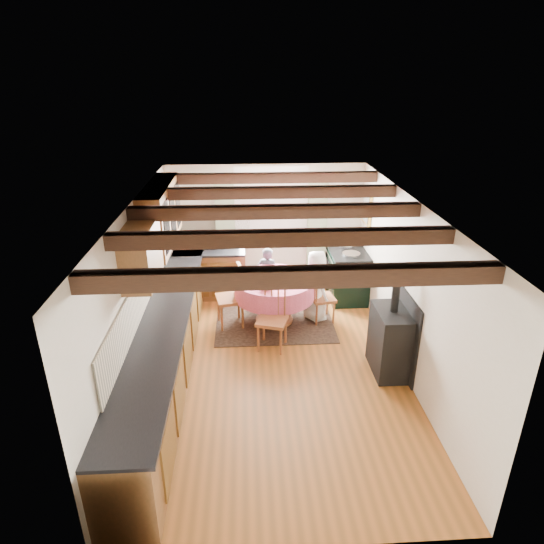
{
  "coord_description": "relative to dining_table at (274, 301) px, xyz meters",
  "views": [
    {
      "loc": [
        -0.37,
        -5.54,
        3.89
      ],
      "look_at": [
        0.0,
        0.8,
        1.15
      ],
      "focal_mm": 30.6,
      "sensor_mm": 36.0,
      "label": 1
    }
  ],
  "objects": [
    {
      "name": "canister_wide",
      "position": [
        -1.06,
        1.16,
        0.63
      ],
      "size": [
        0.19,
        0.19,
        0.21
      ],
      "primitive_type": "cylinder",
      "color": "#262628",
      "rests_on": "worktop_back"
    },
    {
      "name": "beam_c",
      "position": [
        -0.07,
        -1.34,
        1.91
      ],
      "size": [
        3.6,
        0.16,
        0.16
      ],
      "primitive_type": "cube",
      "color": "#3D2416",
      "rests_on": "ceiling"
    },
    {
      "name": "child_right",
      "position": [
        0.7,
        0.08,
        0.22
      ],
      "size": [
        0.57,
        0.7,
        1.23
      ],
      "primitive_type": "imported",
      "rotation": [
        0.0,
        0.0,
        1.92
      ],
      "color": "white",
      "rests_on": "floor"
    },
    {
      "name": "rug",
      "position": [
        0.0,
        0.0,
        -0.39
      ],
      "size": [
        1.96,
        1.53,
        0.01
      ],
      "primitive_type": "cube",
      "color": "black",
      "rests_on": "floor"
    },
    {
      "name": "child_far",
      "position": [
        -0.08,
        0.71,
        0.14
      ],
      "size": [
        0.46,
        0.37,
        1.08
      ],
      "primitive_type": "imported",
      "rotation": [
        0.0,
        0.0,
        2.81
      ],
      "color": "#32373E",
      "rests_on": "floor"
    },
    {
      "name": "bowl_a",
      "position": [
        -0.27,
        -0.17,
        0.42
      ],
      "size": [
        0.28,
        0.28,
        0.05
      ],
      "primitive_type": "imported",
      "rotation": [
        0.0,
        0.0,
        2.56
      ],
      "color": "silver",
      "rests_on": "dining_table"
    },
    {
      "name": "beam_e",
      "position": [
        -0.07,
        0.66,
        1.91
      ],
      "size": [
        3.6,
        0.16,
        0.16
      ],
      "primitive_type": "cube",
      "color": "#3D2416",
      "rests_on": "ceiling"
    },
    {
      "name": "worktop_left",
      "position": [
        -1.55,
        -1.34,
        0.5
      ],
      "size": [
        0.64,
        5.3,
        0.04
      ],
      "primitive_type": "cube",
      "color": "black",
      "rests_on": "base_cabinet_left"
    },
    {
      "name": "cup",
      "position": [
        -0.18,
        0.07,
        0.44
      ],
      "size": [
        0.13,
        0.13,
        0.08
      ],
      "primitive_type": "imported",
      "rotation": [
        0.0,
        0.0,
        0.67
      ],
      "color": "silver",
      "rests_on": "dining_table"
    },
    {
      "name": "wall_right",
      "position": [
        1.73,
        -1.34,
        0.8
      ],
      "size": [
        0.0,
        5.5,
        2.4
      ],
      "primitive_type": "cube",
      "color": "silver",
      "rests_on": "ground"
    },
    {
      "name": "base_cabinet_back",
      "position": [
        -1.12,
        1.11,
        0.04
      ],
      "size": [
        1.3,
        0.6,
        0.88
      ],
      "primitive_type": "cube",
      "color": "brown",
      "rests_on": "floor"
    },
    {
      "name": "worktop_back",
      "position": [
        -1.12,
        1.09,
        0.5
      ],
      "size": [
        1.3,
        0.64,
        0.04
      ],
      "primitive_type": "cube",
      "color": "black",
      "rests_on": "base_cabinet_back"
    },
    {
      "name": "canister_slim",
      "position": [
        -0.88,
        1.13,
        0.65
      ],
      "size": [
        0.09,
        0.09,
        0.26
      ],
      "primitive_type": "cylinder",
      "color": "#262628",
      "rests_on": "worktop_back"
    },
    {
      "name": "aga_range",
      "position": [
        1.4,
        0.88,
        0.07
      ],
      "size": [
        0.66,
        1.01,
        0.93
      ],
      "primitive_type": null,
      "color": "black",
      "rests_on": "floor"
    },
    {
      "name": "bowl_b",
      "position": [
        -0.16,
        -0.39,
        0.43
      ],
      "size": [
        0.29,
        0.29,
        0.06
      ],
      "primitive_type": "imported",
      "rotation": [
        0.0,
        0.0,
        4.1
      ],
      "color": "silver",
      "rests_on": "dining_table"
    },
    {
      "name": "chair_left",
      "position": [
        -0.73,
        -0.06,
        0.13
      ],
      "size": [
        0.55,
        0.53,
        1.05
      ],
      "primitive_type": null,
      "rotation": [
        0.0,
        0.0,
        -1.38
      ],
      "color": "brown",
      "rests_on": "floor"
    },
    {
      "name": "cast_iron_stove",
      "position": [
        1.51,
        -1.49,
        0.34
      ],
      "size": [
        0.44,
        0.74,
        1.48
      ],
      "primitive_type": null,
      "color": "black",
      "rests_on": "floor"
    },
    {
      "name": "wall_back",
      "position": [
        -0.07,
        1.41,
        0.8
      ],
      "size": [
        3.6,
        0.0,
        2.4
      ],
      "primitive_type": "cube",
      "color": "silver",
      "rests_on": "ground"
    },
    {
      "name": "window_frame",
      "position": [
        0.03,
        1.4,
        1.2
      ],
      "size": [
        1.34,
        0.03,
        1.54
      ],
      "primitive_type": "cube",
      "color": "white",
      "rests_on": "wall_back"
    },
    {
      "name": "beam_a",
      "position": [
        -0.07,
        -3.34,
        1.91
      ],
      "size": [
        3.6,
        0.16,
        0.16
      ],
      "primitive_type": "cube",
      "color": "#3D2416",
      "rests_on": "ceiling"
    },
    {
      "name": "ceiling",
      "position": [
        -0.07,
        -1.34,
        2.0
      ],
      "size": [
        3.6,
        5.5,
        0.0
      ],
      "primitive_type": "cube",
      "color": "white",
      "rests_on": "ground"
    },
    {
      "name": "chair_right",
      "position": [
        0.81,
        0.0,
        0.06
      ],
      "size": [
        0.47,
        0.46,
        0.91
      ],
      "primitive_type": null,
      "rotation": [
        0.0,
        0.0,
        1.75
      ],
      "color": "brown",
      "rests_on": "floor"
    },
    {
      "name": "canister_tall",
      "position": [
        -1.41,
        1.19,
        0.63
      ],
      "size": [
        0.12,
        0.12,
        0.21
      ],
      "primitive_type": "cylinder",
      "color": "#262628",
      "rests_on": "worktop_back"
    },
    {
      "name": "wall_front",
      "position": [
        -0.07,
        -4.09,
        0.8
      ],
      "size": [
        3.6,
        0.0,
        2.4
      ],
      "primitive_type": "cube",
      "color": "silver",
      "rests_on": "ground"
    },
    {
      "name": "wall_plate",
      "position": [
        0.98,
        1.38,
        1.3
      ],
      "size": [
        0.3,
        0.02,
        0.3
      ],
      "primitive_type": "cylinder",
      "rotation": [
        1.57,
        0.0,
        0.0
      ],
      "color": "silver",
      "rests_on": "wall_back"
    },
    {
      "name": "wall_cabinet_solid",
      "position": [
        -1.7,
        -1.64,
        1.5
      ],
      "size": [
        0.34,
        0.9,
        0.7
      ],
      "primitive_type": "cube",
      "color": "brown",
      "rests_on": "wall_left"
    },
    {
      "name": "floor",
      "position": [
        -0.07,
        -1.34,
        -0.4
      ],
      "size": [
        3.6,
        5.5,
        0.0
      ],
      "primitive_type": "cube",
      "color": "#A45921",
      "rests_on": "ground"
    },
    {
      "name": "wall_cabinet_glass",
      "position": [
        -1.7,
        -0.14,
        1.55
      ],
      "size": [
        0.34,
        1.8,
        0.9
      ],
      "primitive_type": "cube",
      "color": "brown",
      "rests_on": "wall_left"
    },
    {
      "name": "base_cabinet_left",
      "position": [
        -1.57,
        -1.34,
        0.04
      ],
      "size": [
        0.6,
        5.3,
        0.88
      ],
      "primitive_type": "cube",
      "color": "brown",
      "rests_on": "floor"
    },
    {
      "name": "curtain_right",
      "position": [
        0.88,
        1.31,
        0.7
      ],
      "size": [
        0.35,
        0.1,
        2.1
      ],
      "primitive_type": "cube",
      "color": "#8CAB7C",
      "rests_on": "wall_back"
    },
    {
      "name": "splash_left",
      "position": [
        -1.85,
        -1.04,
        0.8
      ],
      "size": [
        0.02,
        4.5,
        0.55
      ],
      "primitive_type": "cube",
      "color": "beige",
      "rests_on": "wall_left"
    },
    {
      "name": "beam_d",
      "position": [
        -0.07,
        -0.34,
        1.91
      ],
      "size": [
        3.6,
        0.16,
        0.16
      ],
      "primitive_type": "cube",
      "color": "#3D2416",
      "rests_on": "ceiling"
    },
    {
      "name": "wall_left",
      "position": [
        -1.87,
        -1.34,
        0.8
      ],
      "size": [
        0.0,
        5.5,
        2.4
      ],
      "primitive_type": "cube",
      "color": "silver",
      "rests_on": "ground"
    },
    {
      "name": "curtain_rod",
      "position": [
        0.03,
        1.31,
        1.8
      ],
      "size": [
        2.0,
        0.03,
        0.03
      ],
      "primitive_type": "cylinder",
      "rotation": [
        0.0,
        1.57,
        0.0
      ],
      "color": "black",
      "rests_on": "wall_back"
    },
    {
      "name": "chair_near",
      "position": [
        -0.08,
        -0.8,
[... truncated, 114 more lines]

